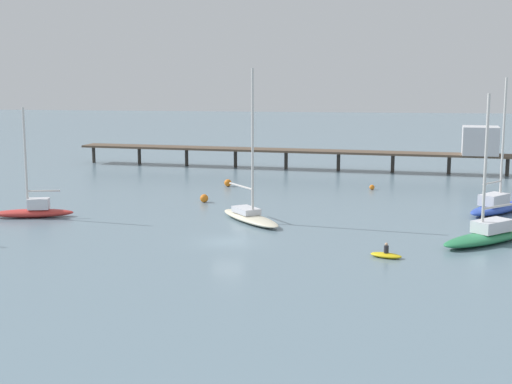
{
  "coord_description": "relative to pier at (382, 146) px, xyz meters",
  "views": [
    {
      "loc": [
        10.59,
        -56.61,
        13.58
      ],
      "look_at": [
        0.0,
        16.07,
        1.5
      ],
      "focal_mm": 50.85,
      "sensor_mm": 36.0,
      "label": 1
    }
  ],
  "objects": [
    {
      "name": "mooring_buoy_far",
      "position": [
        -18.77,
        -15.88,
        -3.2
      ],
      "size": [
        0.89,
        0.89,
        0.89
      ],
      "primitive_type": "sphere",
      "color": "orange",
      "rests_on": "ground_plane"
    },
    {
      "name": "sailboat_green",
      "position": [
        7.34,
        -41.88,
        -2.88
      ],
      "size": [
        8.83,
        8.58,
        12.02
      ],
      "color": "#287F4C",
      "rests_on": "ground_plane"
    },
    {
      "name": "ground_plane",
      "position": [
        -13.49,
        -44.53,
        -3.64
      ],
      "size": [
        400.0,
        400.0,
        0.0
      ],
      "primitive_type": "plane",
      "color": "slate"
    },
    {
      "name": "sailboat_cream",
      "position": [
        -12.97,
        -36.13,
        -2.92
      ],
      "size": [
        7.64,
        8.94,
        14.02
      ],
      "color": "beige",
      "rests_on": "ground_plane"
    },
    {
      "name": "mooring_buoy_inner",
      "position": [
        -1.52,
        -15.88,
        -3.34
      ],
      "size": [
        0.61,
        0.61,
        0.61
      ],
      "primitive_type": "sphere",
      "color": "orange",
      "rests_on": "ground_plane"
    },
    {
      "name": "dinghy_yellow",
      "position": [
        -0.86,
        -47.84,
        -3.42
      ],
      "size": [
        2.62,
        1.85,
        1.14
      ],
      "color": "yellow",
      "rests_on": "ground_plane"
    },
    {
      "name": "sailboat_blue",
      "position": [
        10.37,
        -28.72,
        -2.81
      ],
      "size": [
        7.56,
        8.47,
        13.17
      ],
      "color": "#2D4CB7",
      "rests_on": "ground_plane"
    },
    {
      "name": "sailboat_red",
      "position": [
        -33.67,
        -37.16,
        -2.92
      ],
      "size": [
        7.89,
        3.73,
        10.45
      ],
      "color": "red",
      "rests_on": "ground_plane"
    },
    {
      "name": "mooring_buoy_near",
      "position": [
        -19.28,
        -26.95,
        -3.2
      ],
      "size": [
        0.88,
        0.88,
        0.88
      ],
      "primitive_type": "sphere",
      "color": "orange",
      "rests_on": "ground_plane"
    },
    {
      "name": "pier",
      "position": [
        0.0,
        0.0,
        0.0
      ],
      "size": [
        62.27,
        10.3,
        6.56
      ],
      "color": "brown",
      "rests_on": "ground_plane"
    }
  ]
}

